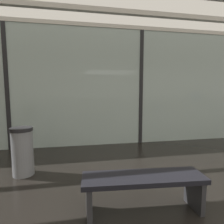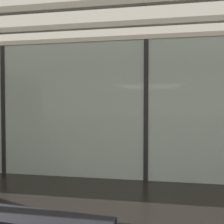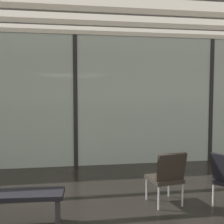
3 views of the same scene
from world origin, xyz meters
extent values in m
cube|color=#A3B7B2|center=(0.00, 5.20, 1.58)|extent=(14.00, 0.08, 3.16)
cube|color=black|center=(-3.50, 5.20, 1.58)|extent=(0.10, 0.12, 3.16)
cube|color=black|center=(0.00, 5.20, 1.58)|extent=(0.10, 0.12, 3.16)
cube|color=beige|center=(0.00, 4.26, 3.21)|extent=(13.72, 0.12, 0.10)
cube|color=beige|center=(0.00, 5.20, 3.21)|extent=(13.72, 0.12, 0.10)
ellipsoid|color=#B2BCD6|center=(1.65, 10.76, 1.94)|extent=(13.74, 3.88, 3.88)
sphere|color=gray|center=(-4.67, 10.76, 1.94)|extent=(2.13, 2.13, 2.13)
sphere|color=black|center=(-2.13, 8.98, 2.23)|extent=(0.28, 0.28, 0.28)
sphere|color=black|center=(-1.23, 8.98, 2.23)|extent=(0.28, 0.28, 0.28)
sphere|color=black|center=(-0.33, 8.98, 2.23)|extent=(0.28, 0.28, 0.28)
sphere|color=black|center=(0.57, 8.98, 2.23)|extent=(0.28, 0.28, 0.28)
sphere|color=black|center=(1.47, 8.98, 2.23)|extent=(0.28, 0.28, 0.28)
sphere|color=black|center=(2.37, 8.98, 2.23)|extent=(0.28, 0.28, 0.28)
sphere|color=black|center=(3.27, 8.98, 2.23)|extent=(0.28, 0.28, 0.28)
cube|color=black|center=(-1.00, 2.19, 0.44)|extent=(1.53, 0.52, 0.06)
cube|color=#262628|center=(-1.67, 2.24, 0.21)|extent=(0.06, 0.36, 0.41)
cube|color=#262628|center=(-0.33, 2.14, 0.21)|extent=(0.06, 0.36, 0.41)
cylinder|color=slate|center=(-2.76, 3.56, 0.40)|extent=(0.36, 0.36, 0.80)
cylinder|color=black|center=(-2.76, 3.56, 0.83)|extent=(0.38, 0.38, 0.06)
camera|label=1|loc=(-1.78, 0.16, 1.50)|focal=29.42mm
camera|label=2|loc=(0.13, -0.24, 1.70)|focal=38.42mm
camera|label=3|loc=(-0.19, -1.58, 1.80)|focal=44.68mm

